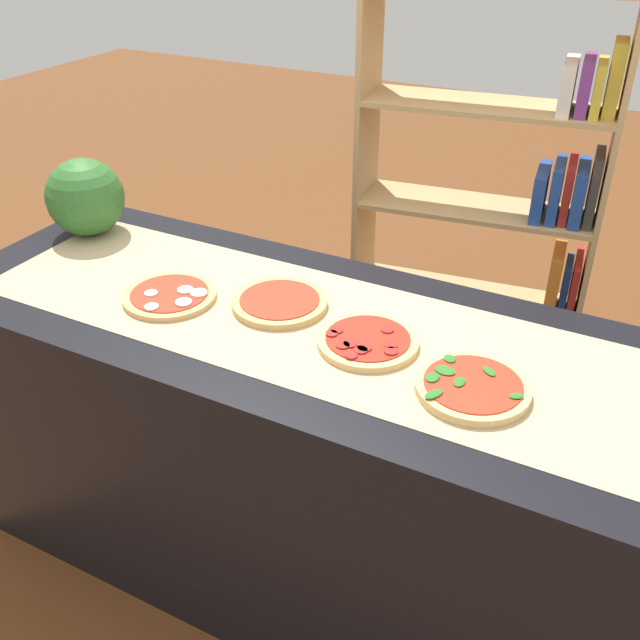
{
  "coord_description": "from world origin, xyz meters",
  "views": [
    {
      "loc": [
        0.72,
        -1.39,
        1.88
      ],
      "look_at": [
        0.0,
        0.0,
        0.92
      ],
      "focal_mm": 40.47,
      "sensor_mm": 36.0,
      "label": 1
    }
  ],
  "objects_px": {
    "pizza_pepperoni_2": "(368,341)",
    "pizza_mozzarella_0": "(170,296)",
    "pizza_spinach_3": "(472,387)",
    "watermelon": "(85,197)",
    "bookshelf": "(508,212)",
    "pizza_plain_1": "(280,302)"
  },
  "relations": [
    {
      "from": "pizza_pepperoni_2",
      "to": "pizza_mozzarella_0",
      "type": "bearing_deg",
      "value": -175.74
    },
    {
      "from": "pizza_mozzarella_0",
      "to": "pizza_spinach_3",
      "type": "relative_size",
      "value": 0.99
    },
    {
      "from": "pizza_pepperoni_2",
      "to": "watermelon",
      "type": "height_order",
      "value": "watermelon"
    },
    {
      "from": "pizza_pepperoni_2",
      "to": "pizza_spinach_3",
      "type": "distance_m",
      "value": 0.29
    },
    {
      "from": "pizza_spinach_3",
      "to": "bookshelf",
      "type": "xyz_separation_m",
      "value": [
        -0.25,
        1.29,
        -0.12
      ]
    },
    {
      "from": "pizza_spinach_3",
      "to": "bookshelf",
      "type": "relative_size",
      "value": 0.16
    },
    {
      "from": "pizza_mozzarella_0",
      "to": "bookshelf",
      "type": "relative_size",
      "value": 0.16
    },
    {
      "from": "bookshelf",
      "to": "watermelon",
      "type": "bearing_deg",
      "value": -136.72
    },
    {
      "from": "pizza_pepperoni_2",
      "to": "bookshelf",
      "type": "distance_m",
      "value": 1.23
    },
    {
      "from": "pizza_pepperoni_2",
      "to": "pizza_spinach_3",
      "type": "relative_size",
      "value": 0.97
    },
    {
      "from": "pizza_pepperoni_2",
      "to": "bookshelf",
      "type": "height_order",
      "value": "bookshelf"
    },
    {
      "from": "pizza_plain_1",
      "to": "watermelon",
      "type": "xyz_separation_m",
      "value": [
        -0.78,
        0.12,
        0.11
      ]
    },
    {
      "from": "pizza_plain_1",
      "to": "pizza_pepperoni_2",
      "type": "height_order",
      "value": "pizza_pepperoni_2"
    },
    {
      "from": "pizza_spinach_3",
      "to": "watermelon",
      "type": "distance_m",
      "value": 1.38
    },
    {
      "from": "pizza_spinach_3",
      "to": "bookshelf",
      "type": "bearing_deg",
      "value": 100.84
    },
    {
      "from": "pizza_plain_1",
      "to": "bookshelf",
      "type": "relative_size",
      "value": 0.16
    },
    {
      "from": "pizza_plain_1",
      "to": "pizza_spinach_3",
      "type": "bearing_deg",
      "value": -12.58
    },
    {
      "from": "pizza_plain_1",
      "to": "bookshelf",
      "type": "bearing_deg",
      "value": 74.39
    },
    {
      "from": "pizza_plain_1",
      "to": "watermelon",
      "type": "distance_m",
      "value": 0.8
    },
    {
      "from": "watermelon",
      "to": "pizza_pepperoni_2",
      "type": "bearing_deg",
      "value": -9.92
    },
    {
      "from": "pizza_spinach_3",
      "to": "watermelon",
      "type": "bearing_deg",
      "value": 169.46
    },
    {
      "from": "pizza_mozzarella_0",
      "to": "bookshelf",
      "type": "height_order",
      "value": "bookshelf"
    }
  ]
}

